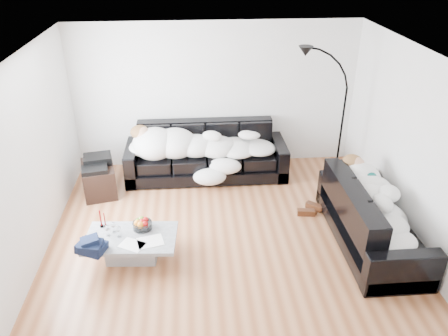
{
  "coord_description": "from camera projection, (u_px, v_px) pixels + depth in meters",
  "views": [
    {
      "loc": [
        -0.43,
        -5.15,
        3.86
      ],
      "look_at": [
        0.0,
        0.3,
        0.9
      ],
      "focal_mm": 35.0,
      "sensor_mm": 36.0,
      "label": 1
    }
  ],
  "objects": [
    {
      "name": "sofa_back",
      "position": [
        206.0,
        152.0,
        7.67
      ],
      "size": [
        2.79,
        0.97,
        0.91
      ],
      "primitive_type": "cube",
      "color": "black",
      "rests_on": "ground"
    },
    {
      "name": "newspaper_a",
      "position": [
        150.0,
        241.0,
        5.62
      ],
      "size": [
        0.38,
        0.32,
        0.01
      ],
      "primitive_type": "cube",
      "rotation": [
        0.0,
        0.0,
        0.24
      ],
      "color": "silver",
      "rests_on": "coffee_table"
    },
    {
      "name": "teal_cushion",
      "position": [
        355.0,
        174.0,
        6.44
      ],
      "size": [
        0.42,
        0.38,
        0.2
      ],
      "primitive_type": "ellipsoid",
      "rotation": [
        0.0,
        0.0,
        0.24
      ],
      "color": "#0C5850",
      "rests_on": "sofa_right"
    },
    {
      "name": "wine_glass_a",
      "position": [
        114.0,
        227.0,
        5.77
      ],
      "size": [
        0.08,
        0.08,
        0.15
      ],
      "primitive_type": "cylinder",
      "rotation": [
        0.0,
        0.0,
        0.2
      ],
      "color": "white",
      "rests_on": "coffee_table"
    },
    {
      "name": "wine_glass_c",
      "position": [
        119.0,
        232.0,
        5.67
      ],
      "size": [
        0.07,
        0.07,
        0.16
      ],
      "primitive_type": "cylinder",
      "rotation": [
        0.0,
        0.0,
        -0.01
      ],
      "color": "white",
      "rests_on": "coffee_table"
    },
    {
      "name": "sleeper_back",
      "position": [
        206.0,
        143.0,
        7.53
      ],
      "size": [
        2.36,
        0.82,
        0.47
      ],
      "primitive_type": null,
      "color": "white",
      "rests_on": "sofa_back"
    },
    {
      "name": "navy_jacket",
      "position": [
        90.0,
        240.0,
        5.38
      ],
      "size": [
        0.37,
        0.31,
        0.18
      ],
      "primitive_type": null,
      "rotation": [
        0.0,
        0.0,
        -0.05
      ],
      "color": "black",
      "rests_on": "coffee_table"
    },
    {
      "name": "ground",
      "position": [
        226.0,
        232.0,
        6.38
      ],
      "size": [
        5.0,
        5.0,
        0.0
      ],
      "primitive_type": "plane",
      "color": "#96512D",
      "rests_on": "ground"
    },
    {
      "name": "ceiling",
      "position": [
        226.0,
        53.0,
        5.14
      ],
      "size": [
        5.0,
        5.0,
        0.0
      ],
      "primitive_type": "plane",
      "color": "white",
      "rests_on": "ground"
    },
    {
      "name": "wine_glass_b",
      "position": [
        108.0,
        231.0,
        5.7
      ],
      "size": [
        0.08,
        0.08,
        0.16
      ],
      "primitive_type": "cylinder",
      "rotation": [
        0.0,
        0.0,
        -0.27
      ],
      "color": "white",
      "rests_on": "coffee_table"
    },
    {
      "name": "av_cabinet",
      "position": [
        99.0,
        179.0,
        7.24
      ],
      "size": [
        0.66,
        0.83,
        0.5
      ],
      "primitive_type": "cube",
      "rotation": [
        0.0,
        0.0,
        0.23
      ],
      "color": "black",
      "rests_on": "ground"
    },
    {
      "name": "fruit_bowl",
      "position": [
        142.0,
        224.0,
        5.84
      ],
      "size": [
        0.29,
        0.29,
        0.16
      ],
      "primitive_type": "cylinder",
      "rotation": [
        0.0,
        0.0,
        0.14
      ],
      "color": "white",
      "rests_on": "coffee_table"
    },
    {
      "name": "wall_left",
      "position": [
        32.0,
        159.0,
        5.59
      ],
      "size": [
        0.02,
        4.5,
        2.6
      ],
      "primitive_type": "cube",
      "color": "silver",
      "rests_on": "ground"
    },
    {
      "name": "floor_lamp",
      "position": [
        342.0,
        127.0,
        7.18
      ],
      "size": [
        0.82,
        0.53,
        2.08
      ],
      "primitive_type": null,
      "rotation": [
        0.0,
        0.0,
        -0.33
      ],
      "color": "black",
      "rests_on": "ground"
    },
    {
      "name": "wall_right",
      "position": [
        409.0,
        146.0,
        5.94
      ],
      "size": [
        0.02,
        4.5,
        2.6
      ],
      "primitive_type": "cube",
      "color": "silver",
      "rests_on": "ground"
    },
    {
      "name": "wall_back",
      "position": [
        215.0,
        96.0,
        7.73
      ],
      "size": [
        5.0,
        0.02,
        2.6
      ],
      "primitive_type": "cube",
      "color": "silver",
      "rests_on": "ground"
    },
    {
      "name": "sofa_right",
      "position": [
        373.0,
        215.0,
        5.99
      ],
      "size": [
        0.93,
        2.17,
        0.88
      ],
      "primitive_type": "cube",
      "rotation": [
        0.0,
        0.0,
        1.57
      ],
      "color": "black",
      "rests_on": "ground"
    },
    {
      "name": "stereo",
      "position": [
        97.0,
        162.0,
        7.09
      ],
      "size": [
        0.5,
        0.42,
        0.13
      ],
      "primitive_type": "cube",
      "rotation": [
        0.0,
        0.0,
        0.19
      ],
      "color": "black",
      "rests_on": "av_cabinet"
    },
    {
      "name": "sleeper_right",
      "position": [
        375.0,
        202.0,
        5.89
      ],
      "size": [
        0.78,
        1.86,
        0.45
      ],
      "primitive_type": null,
      "rotation": [
        0.0,
        0.0,
        1.57
      ],
      "color": "white",
      "rests_on": "sofa_right"
    },
    {
      "name": "coffee_table",
      "position": [
        132.0,
        247.0,
        5.8
      ],
      "size": [
        1.23,
        0.77,
        0.35
      ],
      "primitive_type": "cube",
      "rotation": [
        0.0,
        0.0,
        -0.07
      ],
      "color": "#939699",
      "rests_on": "ground"
    },
    {
      "name": "candle_right",
      "position": [
        105.0,
        220.0,
        5.86
      ],
      "size": [
        0.04,
        0.04,
        0.22
      ],
      "primitive_type": "cylinder",
      "rotation": [
        0.0,
        0.0,
        0.06
      ],
      "color": "maroon",
      "rests_on": "coffee_table"
    },
    {
      "name": "newspaper_b",
      "position": [
        132.0,
        245.0,
        5.56
      ],
      "size": [
        0.37,
        0.34,
        0.01
      ],
      "primitive_type": "cube",
      "rotation": [
        0.0,
        0.0,
        -0.49
      ],
      "color": "silver",
      "rests_on": "coffee_table"
    },
    {
      "name": "shoes",
      "position": [
        310.0,
        209.0,
        6.8
      ],
      "size": [
        0.54,
        0.46,
        0.1
      ],
      "primitive_type": null,
      "rotation": [
        0.0,
        0.0,
        -0.33
      ],
      "color": "#472311",
      "rests_on": "ground"
    },
    {
      "name": "candle_left",
      "position": [
        101.0,
        219.0,
        5.84
      ],
      "size": [
        0.06,
        0.06,
        0.27
      ],
      "primitive_type": "cylinder",
      "rotation": [
        0.0,
        0.0,
        -0.24
      ],
      "color": "maroon",
      "rests_on": "coffee_table"
    }
  ]
}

